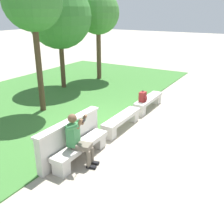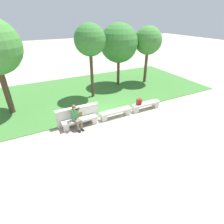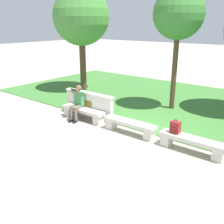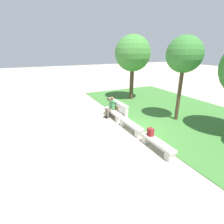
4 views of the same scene
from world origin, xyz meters
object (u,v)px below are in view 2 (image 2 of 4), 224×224
(bench_main, at_px, (80,121))
(tree_behind_wall, at_px, (90,41))
(person_photographer, at_px, (76,116))
(backpack, at_px, (139,102))
(tree_left_background, at_px, (148,41))
(tree_right_background, at_px, (119,43))
(bench_near, at_px, (116,113))
(bench_mid, at_px, (146,105))

(bench_main, xyz_separation_m, tree_behind_wall, (2.05, 3.36, 3.55))
(person_photographer, bearing_deg, backpack, 1.29)
(tree_behind_wall, bearing_deg, tree_left_background, 9.71)
(person_photographer, relative_size, tree_right_background, 0.27)
(bench_main, distance_m, tree_left_background, 9.03)
(backpack, bearing_deg, tree_right_background, 76.45)
(bench_main, bearing_deg, bench_near, 0.00)
(bench_mid, bearing_deg, bench_near, 180.00)
(bench_main, distance_m, bench_near, 2.15)
(bench_mid, relative_size, tree_left_background, 0.42)
(bench_near, relative_size, bench_mid, 1.00)
(backpack, height_order, tree_left_background, tree_left_background)
(backpack, bearing_deg, tree_behind_wall, 117.17)
(bench_main, xyz_separation_m, tree_right_background, (4.92, 4.78, 3.04))
(tree_behind_wall, height_order, tree_right_background, tree_behind_wall)
(bench_mid, relative_size, person_photographer, 1.44)
(bench_main, xyz_separation_m, person_photographer, (-0.21, -0.08, 0.44))
(bench_near, height_order, backpack, backpack)
(person_photographer, distance_m, tree_behind_wall, 5.15)
(person_photographer, bearing_deg, tree_right_background, 43.46)
(bench_main, relative_size, backpack, 4.45)
(tree_behind_wall, bearing_deg, bench_mid, -56.13)
(bench_main, distance_m, person_photographer, 0.49)
(tree_left_background, distance_m, tree_right_background, 2.45)
(bench_main, distance_m, backpack, 3.78)
(bench_mid, xyz_separation_m, backpack, (-0.54, 0.01, 0.33))
(bench_near, xyz_separation_m, bench_mid, (2.15, 0.00, 0.00))
(person_photographer, distance_m, tree_right_background, 7.53)
(person_photographer, bearing_deg, bench_near, 1.83)
(bench_near, distance_m, tree_behind_wall, 4.89)
(bench_near, bearing_deg, bench_mid, 0.00)
(bench_main, relative_size, tree_right_background, 0.40)
(bench_mid, bearing_deg, tree_left_background, 54.81)
(person_photographer, xyz_separation_m, backpack, (3.98, 0.09, -0.11))
(backpack, relative_size, tree_left_background, 0.09)
(tree_behind_wall, distance_m, tree_left_background, 5.35)
(bench_main, relative_size, bench_mid, 1.00)
(bench_near, distance_m, backpack, 1.65)
(bench_mid, xyz_separation_m, tree_right_background, (0.61, 4.78, 3.04))
(tree_left_background, bearing_deg, tree_behind_wall, -170.29)
(bench_main, xyz_separation_m, backpack, (3.77, 0.01, 0.33))
(bench_main, xyz_separation_m, bench_mid, (4.31, 0.00, 0.00))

